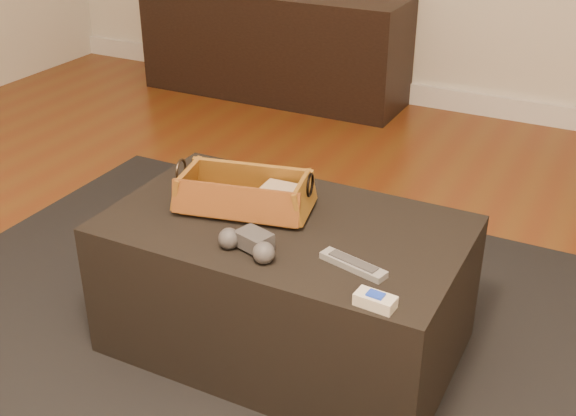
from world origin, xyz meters
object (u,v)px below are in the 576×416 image
at_px(game_controller, 249,243).
at_px(tv_remote, 237,203).
at_px(media_cabinet, 274,44).
at_px(silver_remote, 353,264).
at_px(wicker_basket, 245,195).
at_px(ottoman, 285,285).
at_px(cream_gadget, 375,300).

bearing_deg(game_controller, tv_remote, 128.41).
height_order(media_cabinet, silver_remote, media_cabinet).
xyz_separation_m(wicker_basket, silver_remote, (0.40, -0.15, -0.04)).
bearing_deg(game_controller, ottoman, 87.98).
xyz_separation_m(media_cabinet, tv_remote, (0.99, -2.08, 0.15)).
xyz_separation_m(wicker_basket, cream_gadget, (0.51, -0.28, -0.03)).
bearing_deg(ottoman, wicker_basket, 171.92).
xyz_separation_m(wicker_basket, game_controller, (0.13, -0.21, -0.02)).
bearing_deg(media_cabinet, wicker_basket, -63.91).
relative_size(ottoman, wicker_basket, 2.39).
height_order(media_cabinet, cream_gadget, media_cabinet).
distance_m(tv_remote, silver_remote, 0.44).
xyz_separation_m(ottoman, silver_remote, (0.26, -0.13, 0.22)).
bearing_deg(game_controller, media_cabinet, 116.75).
bearing_deg(cream_gadget, ottoman, 144.75).
relative_size(media_cabinet, silver_remote, 8.19).
xyz_separation_m(media_cabinet, cream_gadget, (1.52, -2.34, 0.14)).
xyz_separation_m(tv_remote, cream_gadget, (0.52, -0.26, -0.01)).
height_order(ottoman, game_controller, game_controller).
bearing_deg(media_cabinet, game_controller, -63.25).
bearing_deg(tv_remote, cream_gadget, -44.89).
bearing_deg(game_controller, silver_remote, 11.79).
relative_size(tv_remote, cream_gadget, 2.08).
bearing_deg(cream_gadget, tv_remote, 153.46).
bearing_deg(tv_remote, silver_remote, -36.05).
height_order(tv_remote, cream_gadget, same).
height_order(ottoman, tv_remote, tv_remote).
xyz_separation_m(silver_remote, cream_gadget, (0.11, -0.13, 0.01)).
xyz_separation_m(ottoman, tv_remote, (-0.16, 0.00, 0.23)).
xyz_separation_m(media_cabinet, ottoman, (1.15, -2.08, -0.08)).
height_order(media_cabinet, ottoman, media_cabinet).
distance_m(media_cabinet, tv_remote, 2.31).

